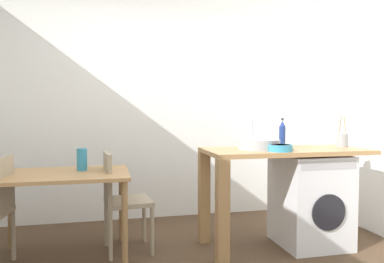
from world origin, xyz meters
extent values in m
cube|color=white|center=(0.00, 1.75, 1.35)|extent=(4.60, 0.10, 2.70)
cube|color=tan|center=(-0.97, 0.64, 0.72)|extent=(1.10, 0.76, 0.03)
cylinder|color=#977045|center=(-0.47, 0.31, 0.35)|extent=(0.05, 0.05, 0.71)
cylinder|color=#977045|center=(-1.47, 0.97, 0.35)|extent=(0.05, 0.05, 0.71)
cylinder|color=#977045|center=(-0.47, 0.97, 0.35)|extent=(0.05, 0.05, 0.71)
cube|color=gray|center=(-1.41, 0.52, 0.68)|extent=(0.09, 0.38, 0.45)
cylinder|color=gray|center=(-1.38, 0.69, 0.23)|extent=(0.04, 0.04, 0.45)
cube|color=gray|center=(-0.42, 0.69, 0.45)|extent=(0.44, 0.44, 0.04)
cube|color=gray|center=(-0.60, 0.67, 0.68)|extent=(0.07, 0.38, 0.45)
cylinder|color=gray|center=(-0.26, 0.89, 0.23)|extent=(0.04, 0.04, 0.45)
cylinder|color=gray|center=(-0.22, 0.53, 0.23)|extent=(0.04, 0.04, 0.45)
cylinder|color=gray|center=(-0.61, 0.85, 0.23)|extent=(0.04, 0.04, 0.45)
cylinder|color=gray|center=(-0.58, 0.49, 0.23)|extent=(0.04, 0.04, 0.45)
cube|color=tan|center=(1.01, 0.47, 0.90)|extent=(1.50, 0.68, 0.04)
cube|color=#A07749|center=(0.31, 0.18, 0.44)|extent=(0.10, 0.10, 0.88)
cube|color=#A07749|center=(0.31, 0.76, 0.44)|extent=(0.10, 0.10, 0.88)
cube|color=silver|center=(1.27, 0.47, 0.43)|extent=(0.60, 0.60, 0.86)
cylinder|color=black|center=(1.27, 0.16, 0.39)|extent=(0.32, 0.02, 0.32)
cube|color=#B2B2B7|center=(1.27, 0.17, 0.80)|extent=(0.54, 0.01, 0.08)
cylinder|color=#9EA0A5|center=(0.75, 0.47, 0.97)|extent=(0.38, 0.38, 0.09)
cylinder|color=#B2B2B7|center=(0.75, 0.65, 1.06)|extent=(0.02, 0.02, 0.28)
cylinder|color=navy|center=(1.02, 0.55, 1.02)|extent=(0.06, 0.06, 0.20)
cone|color=navy|center=(1.02, 0.55, 1.15)|extent=(0.05, 0.05, 0.06)
cylinder|color=#262626|center=(1.02, 0.55, 1.19)|extent=(0.02, 0.02, 0.02)
cylinder|color=teal|center=(0.86, 0.27, 0.95)|extent=(0.21, 0.21, 0.06)
cylinder|color=#1E546B|center=(0.86, 0.27, 0.96)|extent=(0.17, 0.17, 0.03)
cylinder|color=gray|center=(1.64, 0.52, 0.99)|extent=(0.11, 0.11, 0.13)
cylinder|color=#99724C|center=(1.62, 0.53, 1.13)|extent=(0.01, 0.04, 0.18)
cylinder|color=#99724C|center=(1.66, 0.50, 1.13)|extent=(0.01, 0.05, 0.18)
cylinder|color=teal|center=(-0.82, 0.74, 0.84)|extent=(0.09, 0.09, 0.20)
cube|color=#B2B2B7|center=(0.96, 0.37, 0.92)|extent=(0.15, 0.06, 0.01)
cube|color=#262628|center=(0.96, 0.37, 0.92)|extent=(0.15, 0.06, 0.01)
camera|label=1|loc=(-0.61, -2.67, 1.26)|focal=34.71mm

